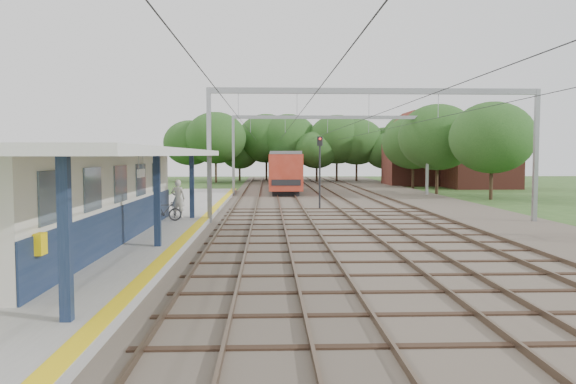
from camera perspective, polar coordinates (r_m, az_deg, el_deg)
name	(u,v)px	position (r m, az deg, el deg)	size (l,w,h in m)	color
ground	(347,297)	(14.44, 6.04, -10.56)	(160.00, 160.00, 0.00)	#2D4C1E
ballast_bed	(344,200)	(44.40, 5.72, -0.79)	(18.00, 90.00, 0.10)	#473D33
platform	(157,224)	(28.60, -13.15, -3.15)	(5.00, 52.00, 0.35)	gray
yellow_stripe	(203,220)	(28.23, -8.67, -2.81)	(0.45, 52.00, 0.01)	yellow
station_building	(81,197)	(22.02, -20.27, -0.44)	(3.41, 18.00, 3.40)	beige
canopy	(103,153)	(20.68, -18.32, 3.79)	(6.40, 20.00, 3.44)	#12203B
rail_tracks	(313,198)	(44.12, 2.51, -0.64)	(11.80, 88.00, 0.15)	brown
catenary_system	(345,127)	(39.55, 5.82, 6.57)	(17.22, 88.00, 7.00)	gray
tree_band	(314,144)	(71.23, 2.67, 4.86)	(31.72, 30.88, 8.82)	#382619
house_near	(481,160)	(64.12, 19.01, 3.05)	(7.00, 6.12, 7.89)	brown
house_far	(420,158)	(68.27, 13.27, 3.39)	(8.00, 6.12, 8.66)	brown
person	(178,199)	(29.31, -11.12, -0.67)	(0.72, 0.47, 1.98)	beige
bicycle	(165,211)	(28.01, -12.42, -1.91)	(0.46, 1.62, 0.98)	black
train	(281,168)	(64.39, -0.71, 2.49)	(2.90, 36.15, 3.81)	black
signal_post	(320,162)	(36.26, 3.25, 3.02)	(0.37, 0.32, 4.76)	black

